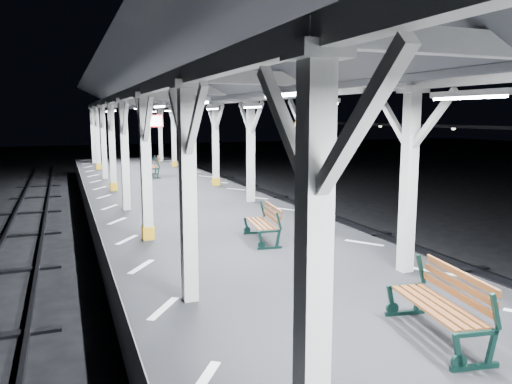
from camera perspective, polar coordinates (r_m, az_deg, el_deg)
ground at (r=10.63m, az=0.71°, el=-12.28°), size 120.00×120.00×0.00m
platform at (r=10.46m, az=0.71°, el=-9.73°), size 6.00×50.00×1.00m
hazard_stripes_left at (r=9.71m, az=-12.97°, el=-8.31°), size 1.00×48.00×0.01m
hazard_stripes_right at (r=11.43m, az=12.26°, el=-5.70°), size 1.00×48.00×0.01m
track_right at (r=13.21m, az=21.51°, el=-8.32°), size 2.20×60.00×0.16m
canopy at (r=9.94m, az=0.79°, el=13.03°), size 5.40×49.00×4.65m
bench_near at (r=6.86m, az=20.70°, el=-11.76°), size 0.87×1.72×0.89m
bench_mid at (r=11.27m, az=1.07°, el=-3.47°), size 0.76×1.55×0.81m
bench_far at (r=23.70m, az=-11.54°, el=2.94°), size 0.83×1.79×0.94m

